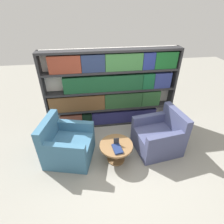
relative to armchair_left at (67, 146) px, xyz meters
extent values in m
plane|color=gray|center=(1.07, -0.31, -0.32)|extent=(14.00, 14.00, 0.00)
cube|color=silver|center=(1.07, 1.22, 0.65)|extent=(3.17, 0.05, 1.94)
cube|color=#262628|center=(-0.49, 1.09, 0.65)|extent=(0.05, 0.30, 1.94)
cube|color=#262628|center=(2.63, 1.09, 0.65)|extent=(0.05, 0.30, 1.94)
cube|color=#262628|center=(1.07, 1.09, -0.29)|extent=(3.07, 0.30, 0.05)
cube|color=#262628|center=(1.07, 1.09, 0.17)|extent=(3.07, 0.30, 0.05)
cube|color=#262628|center=(1.07, 1.09, 0.65)|extent=(3.07, 0.30, 0.05)
cube|color=#262628|center=(1.07, 1.09, 1.14)|extent=(3.07, 0.30, 0.05)
cube|color=#262628|center=(1.07, 1.09, 1.60)|extent=(3.07, 0.30, 0.05)
cube|color=brown|center=(0.03, 1.07, -0.10)|extent=(0.53, 0.20, 0.34)
cube|color=black|center=(0.43, 1.07, -0.10)|extent=(0.24, 0.20, 0.34)
cube|color=navy|center=(1.40, 1.07, -0.10)|extent=(1.70, 0.20, 0.34)
cube|color=brown|center=(0.22, 1.07, 0.39)|extent=(1.33, 0.20, 0.40)
cube|color=#244A26|center=(1.37, 1.07, 0.39)|extent=(0.94, 0.20, 0.40)
cube|color=#28542B|center=(2.07, 1.07, 0.39)|extent=(0.46, 0.20, 0.40)
cube|color=#174928|center=(0.88, 1.07, 0.87)|extent=(1.85, 0.20, 0.38)
cube|color=#14522E|center=(1.95, 1.07, 0.87)|extent=(0.28, 0.20, 0.38)
cube|color=navy|center=(2.31, 1.07, 0.87)|extent=(0.41, 0.20, 0.38)
cube|color=brown|center=(0.06, 1.07, 1.36)|extent=(0.69, 0.20, 0.38)
cube|color=navy|center=(0.66, 1.07, 1.36)|extent=(0.51, 0.20, 0.38)
cube|color=#366E37|center=(1.34, 1.07, 1.36)|extent=(0.83, 0.20, 0.38)
cube|color=navy|center=(1.91, 1.07, 1.36)|extent=(0.28, 0.20, 0.38)
cube|color=#175724|center=(2.31, 1.07, 1.36)|extent=(0.52, 0.20, 0.38)
cube|color=#386684|center=(0.04, -0.01, -0.09)|extent=(1.08, 1.03, 0.46)
cube|color=#386684|center=(-0.33, 0.09, 0.37)|extent=(0.34, 0.84, 0.46)
cube|color=#386684|center=(0.02, -0.37, 0.25)|extent=(0.76, 0.31, 0.22)
cube|color=#386684|center=(0.20, 0.31, 0.25)|extent=(0.76, 0.31, 0.22)
cube|color=#42476B|center=(1.92, -0.01, -0.09)|extent=(1.00, 0.94, 0.46)
cube|color=#42476B|center=(2.29, 0.04, 0.37)|extent=(0.25, 0.84, 0.46)
cube|color=#42476B|center=(1.80, 0.33, 0.25)|extent=(0.77, 0.22, 0.22)
cube|color=#42476B|center=(1.90, -0.37, 0.25)|extent=(0.77, 0.22, 0.22)
cylinder|color=brown|center=(0.98, -0.22, -0.13)|extent=(0.12, 0.12, 0.38)
cylinder|color=brown|center=(0.98, -0.22, -0.30)|extent=(0.36, 0.36, 0.03)
cylinder|color=brown|center=(0.98, -0.22, 0.08)|extent=(0.66, 0.66, 0.04)
cube|color=black|center=(0.98, -0.22, 0.11)|extent=(0.06, 0.06, 0.01)
cube|color=#2D2D2D|center=(0.98, -0.22, 0.19)|extent=(0.10, 0.01, 0.17)
cube|color=navy|center=(0.98, -0.35, 0.12)|extent=(0.19, 0.29, 0.04)
camera|label=1|loc=(0.53, -2.73, 2.51)|focal=28.00mm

